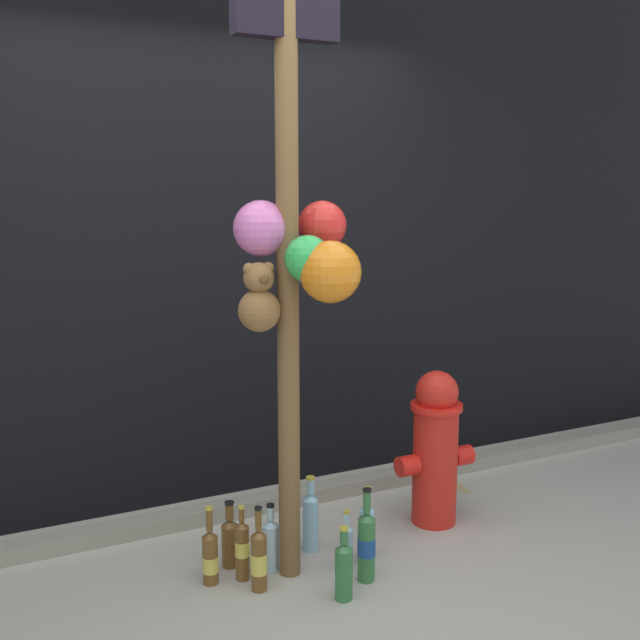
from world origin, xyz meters
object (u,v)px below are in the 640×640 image
object	(u,v)px
bottle_0	(271,543)
bottle_1	(366,544)
bottle_2	(259,559)
bottle_6	(242,549)
bottle_3	(210,557)
bottle_8	(346,544)
bottle_5	(230,540)
memorial_post	(297,232)
bottle_9	(367,530)
bottle_4	(344,569)
bottle_7	(311,519)
fire_hydrant	(435,447)

from	to	relation	value
bottle_0	bottle_1	size ratio (longest dim) A/B	0.73
bottle_2	bottle_6	world-z (taller)	bottle_2
bottle_0	bottle_6	world-z (taller)	bottle_6
bottle_0	bottle_3	world-z (taller)	bottle_3
bottle_2	bottle_8	size ratio (longest dim) A/B	1.37
bottle_1	bottle_5	size ratio (longest dim) A/B	1.37
memorial_post	bottle_9	bearing A→B (deg)	-7.68
bottle_4	bottle_8	size ratio (longest dim) A/B	1.17
bottle_2	bottle_7	size ratio (longest dim) A/B	1.03
bottle_0	bottle_8	world-z (taller)	bottle_0
memorial_post	bottle_7	bearing A→B (deg)	50.00
bottle_2	bottle_3	xyz separation A→B (m)	(-0.17, 0.14, -0.02)
fire_hydrant	bottle_5	world-z (taller)	fire_hydrant
fire_hydrant	bottle_6	distance (m)	1.12
fire_hydrant	bottle_3	world-z (taller)	fire_hydrant
bottle_3	bottle_9	world-z (taller)	bottle_9
bottle_6	bottle_9	world-z (taller)	bottle_9
bottle_2	bottle_5	bearing A→B (deg)	99.25
memorial_post	bottle_4	xyz separation A→B (m)	(0.08, -0.28, -1.38)
bottle_6	bottle_4	bearing A→B (deg)	-46.48
bottle_4	bottle_6	bearing A→B (deg)	133.52
bottle_1	bottle_0	bearing A→B (deg)	141.20
bottle_1	fire_hydrant	bearing A→B (deg)	30.69
memorial_post	bottle_3	distance (m)	1.44
bottle_6	bottle_8	xyz separation A→B (m)	(0.45, -0.11, -0.03)
bottle_6	bottle_8	world-z (taller)	bottle_6
bottle_0	bottle_5	xyz separation A→B (m)	(-0.15, 0.11, -0.00)
memorial_post	bottle_3	xyz separation A→B (m)	(-0.38, 0.08, -1.39)
bottle_4	bottle_6	world-z (taller)	bottle_6
bottle_0	bottle_2	bearing A→B (deg)	-128.80
bottle_4	bottle_8	distance (m)	0.26
bottle_2	bottle_1	bearing A→B (deg)	-16.26
fire_hydrant	bottle_5	distance (m)	1.13
memorial_post	fire_hydrant	world-z (taller)	memorial_post
bottle_0	bottle_6	size ratio (longest dim) A/B	0.91
fire_hydrant	bottle_4	distance (m)	0.92
memorial_post	fire_hydrant	bearing A→B (deg)	11.06
bottle_2	bottle_3	distance (m)	0.22
bottle_1	bottle_6	world-z (taller)	bottle_1
bottle_2	bottle_3	world-z (taller)	bottle_2
bottle_5	bottle_3	bearing A→B (deg)	-140.13
bottle_0	fire_hydrant	bearing A→B (deg)	5.23
bottle_7	bottle_8	xyz separation A→B (m)	(0.07, -0.22, -0.04)
fire_hydrant	bottle_1	world-z (taller)	fire_hydrant
fire_hydrant	bottle_9	xyz separation A→B (m)	(-0.51, -0.21, -0.25)
bottle_3	bottle_9	xyz separation A→B (m)	(0.71, -0.13, 0.03)
bottle_2	bottle_9	size ratio (longest dim) A/B	1.06
fire_hydrant	bottle_6	world-z (taller)	fire_hydrant
bottle_3	bottle_8	size ratio (longest dim) A/B	1.29
fire_hydrant	bottle_2	size ratio (longest dim) A/B	2.12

